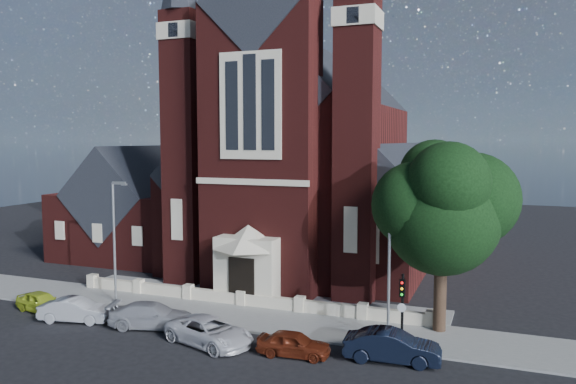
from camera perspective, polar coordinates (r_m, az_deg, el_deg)
name	(u,v)px	position (r m, az deg, el deg)	size (l,w,h in m)	color
ground	(289,277)	(44.82, 0.09, -8.59)	(120.00, 120.00, 0.00)	black
pavement_strip	(228,315)	(35.58, -6.13, -12.33)	(60.00, 5.00, 0.12)	slate
forecourt_paving	(255,298)	(39.03, -3.39, -10.71)	(26.00, 3.00, 0.14)	slate
forecourt_wall	(242,306)	(37.29, -4.69, -11.48)	(24.00, 0.40, 0.90)	beige
church	(320,168)	(51.07, 3.30, 2.40)	(20.01, 34.90, 29.20)	#461512
parish_hall	(141,212)	(54.28, -14.71, -2.01)	(12.00, 12.20, 10.24)	#461512
street_tree	(444,210)	(31.70, 15.52, -1.78)	(6.40, 6.60, 10.70)	black
street_lamp_left	(115,235)	(38.31, -17.15, -4.19)	(1.16, 0.22, 8.09)	gray
street_lamp_right	(391,255)	(30.75, 10.41, -6.34)	(1.16, 0.22, 8.09)	gray
traffic_signal	(402,302)	(29.57, 11.53, -10.86)	(0.28, 0.42, 4.00)	black
car_lime_van	(41,302)	(39.04, -23.77, -10.19)	(1.50, 3.73, 1.27)	#B6CC28
car_silver_a	(76,310)	(36.29, -20.75, -11.14)	(1.48, 4.25, 1.40)	#A2A5A9
car_silver_b	(152,315)	(33.87, -13.63, -12.09)	(2.01, 4.95, 1.44)	#9A9BA1
car_white_suv	(209,332)	(30.69, -7.98, -13.86)	(2.36, 5.12, 1.42)	silver
car_dark_red	(294,344)	(28.98, 0.58, -15.15)	(1.49, 3.70, 1.26)	#622110
car_navy	(392,346)	(28.70, 10.54, -15.16)	(1.63, 4.67, 1.54)	black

